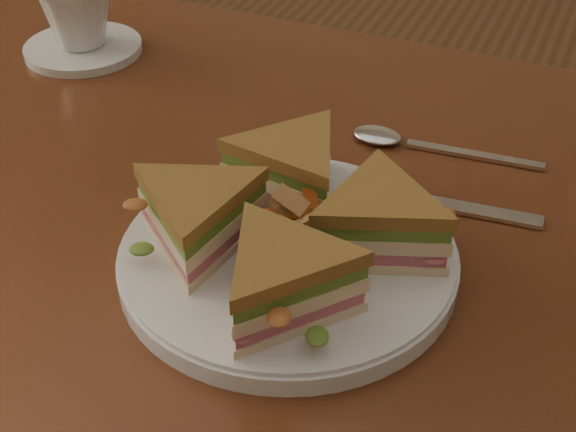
{
  "coord_description": "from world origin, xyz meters",
  "views": [
    {
      "loc": [
        0.24,
        -0.48,
        1.16
      ],
      "look_at": [
        0.05,
        -0.04,
        0.8
      ],
      "focal_mm": 50.0,
      "sensor_mm": 36.0,
      "label": 1
    }
  ],
  "objects_px": {
    "sandwich_wedges": "(288,221)",
    "coffee_cup": "(77,12)",
    "table": "(259,308)",
    "spoon": "(400,141)",
    "plate": "(288,259)",
    "saucer": "(83,48)",
    "knife": "(409,199)"
  },
  "relations": [
    {
      "from": "knife",
      "to": "spoon",
      "type": "bearing_deg",
      "value": 106.85
    },
    {
      "from": "spoon",
      "to": "coffee_cup",
      "type": "bearing_deg",
      "value": 168.78
    },
    {
      "from": "saucer",
      "to": "coffee_cup",
      "type": "distance_m",
      "value": 0.05
    },
    {
      "from": "plate",
      "to": "knife",
      "type": "xyz_separation_m",
      "value": [
        0.06,
        0.12,
        -0.01
      ]
    },
    {
      "from": "sandwich_wedges",
      "to": "spoon",
      "type": "distance_m",
      "value": 0.22
    },
    {
      "from": "plate",
      "to": "sandwich_wedges",
      "type": "bearing_deg",
      "value": 180.0
    },
    {
      "from": "table",
      "to": "spoon",
      "type": "distance_m",
      "value": 0.21
    },
    {
      "from": "plate",
      "to": "coffee_cup",
      "type": "bearing_deg",
      "value": 145.0
    },
    {
      "from": "sandwich_wedges",
      "to": "coffee_cup",
      "type": "height_order",
      "value": "coffee_cup"
    },
    {
      "from": "plate",
      "to": "sandwich_wedges",
      "type": "height_order",
      "value": "sandwich_wedges"
    },
    {
      "from": "sandwich_wedges",
      "to": "spoon",
      "type": "bearing_deg",
      "value": 82.35
    },
    {
      "from": "plate",
      "to": "spoon",
      "type": "distance_m",
      "value": 0.21
    },
    {
      "from": "spoon",
      "to": "sandwich_wedges",
      "type": "bearing_deg",
      "value": -101.61
    },
    {
      "from": "table",
      "to": "sandwich_wedges",
      "type": "relative_size",
      "value": 4.25
    },
    {
      "from": "spoon",
      "to": "coffee_cup",
      "type": "distance_m",
      "value": 0.41
    },
    {
      "from": "spoon",
      "to": "plate",
      "type": "bearing_deg",
      "value": -101.61
    },
    {
      "from": "knife",
      "to": "saucer",
      "type": "relative_size",
      "value": 1.58
    },
    {
      "from": "plate",
      "to": "coffee_cup",
      "type": "height_order",
      "value": "coffee_cup"
    },
    {
      "from": "knife",
      "to": "coffee_cup",
      "type": "distance_m",
      "value": 0.46
    },
    {
      "from": "spoon",
      "to": "coffee_cup",
      "type": "height_order",
      "value": "coffee_cup"
    },
    {
      "from": "plate",
      "to": "saucer",
      "type": "xyz_separation_m",
      "value": [
        -0.37,
        0.26,
        -0.0
      ]
    },
    {
      "from": "table",
      "to": "sandwich_wedges",
      "type": "xyz_separation_m",
      "value": [
        0.05,
        -0.04,
        0.14
      ]
    },
    {
      "from": "saucer",
      "to": "coffee_cup",
      "type": "relative_size",
      "value": 1.58
    },
    {
      "from": "coffee_cup",
      "to": "plate",
      "type": "bearing_deg",
      "value": -32.22
    },
    {
      "from": "sandwich_wedges",
      "to": "spoon",
      "type": "relative_size",
      "value": 1.54
    },
    {
      "from": "sandwich_wedges",
      "to": "knife",
      "type": "relative_size",
      "value": 1.31
    },
    {
      "from": "spoon",
      "to": "coffee_cup",
      "type": "relative_size",
      "value": 2.13
    },
    {
      "from": "plate",
      "to": "spoon",
      "type": "height_order",
      "value": "plate"
    },
    {
      "from": "knife",
      "to": "saucer",
      "type": "bearing_deg",
      "value": 157.71
    },
    {
      "from": "table",
      "to": "plate",
      "type": "relative_size",
      "value": 4.52
    },
    {
      "from": "spoon",
      "to": "saucer",
      "type": "height_order",
      "value": "same"
    },
    {
      "from": "plate",
      "to": "knife",
      "type": "height_order",
      "value": "plate"
    }
  ]
}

